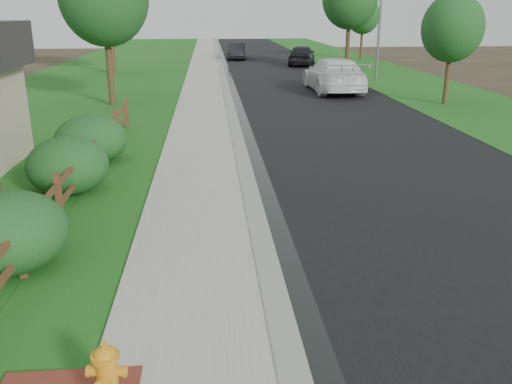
{
  "coord_description": "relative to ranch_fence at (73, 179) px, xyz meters",
  "views": [
    {
      "loc": [
        -0.51,
        -5.43,
        4.19
      ],
      "look_at": [
        0.37,
        4.84,
        0.72
      ],
      "focal_mm": 38.0,
      "sensor_mm": 36.0,
      "label": 1
    }
  ],
  "objects": [
    {
      "name": "ground",
      "position": [
        3.6,
        -6.4,
        -0.62
      ],
      "size": [
        120.0,
        120.0,
        0.0
      ],
      "primitive_type": "plane",
      "color": "#33281B"
    },
    {
      "name": "fire_hydrant",
      "position": [
        1.9,
        -6.78,
        -0.18
      ],
      "size": [
        0.48,
        0.39,
        0.74
      ],
      "color": "#C97217",
      "rests_on": "sidewalk"
    },
    {
      "name": "grass_strip",
      "position": [
        0.8,
        28.6,
        -0.59
      ],
      "size": [
        1.6,
        90.0,
        0.06
      ],
      "primitive_type": "cube",
      "color": "#195117",
      "rests_on": "ground"
    },
    {
      "name": "tree_far_right",
      "position": [
        16.6,
        36.67,
        3.11
      ],
      "size": [
        2.89,
        2.89,
        5.33
      ],
      "color": "#331D15",
      "rests_on": "ground"
    },
    {
      "name": "ranch_fence",
      "position": [
        0.0,
        0.0,
        0.0
      ],
      "size": [
        0.12,
        16.92,
        1.1
      ],
      "color": "#552E1C",
      "rests_on": "ground"
    },
    {
      "name": "curb",
      "position": [
        4.0,
        28.6,
        -0.56
      ],
      "size": [
        0.4,
        90.0,
        0.12
      ],
      "primitive_type": "cube",
      "color": "gray",
      "rests_on": "ground"
    },
    {
      "name": "dark_car_mid",
      "position": [
        10.45,
        31.64,
        0.2
      ],
      "size": [
        2.93,
        4.97,
        1.59
      ],
      "primitive_type": "imported",
      "rotation": [
        0.0,
        0.0,
        2.9
      ],
      "color": "black",
      "rests_on": "road"
    },
    {
      "name": "dark_car_far",
      "position": [
        5.6,
        37.7,
        0.12
      ],
      "size": [
        1.71,
        4.41,
        1.43
      ],
      "primitive_type": "imported",
      "rotation": [
        0.0,
        0.0,
        -0.05
      ],
      "color": "black",
      "rests_on": "road"
    },
    {
      "name": "white_suv",
      "position": [
        9.73,
        17.01,
        0.29
      ],
      "size": [
        2.53,
        6.14,
        1.78
      ],
      "primitive_type": "imported",
      "rotation": [
        0.0,
        0.0,
        3.15
      ],
      "color": "white",
      "rests_on": "road"
    },
    {
      "name": "verge_far",
      "position": [
        15.1,
        28.6,
        -0.6
      ],
      "size": [
        6.0,
        90.0,
        0.04
      ],
      "primitive_type": "cube",
      "color": "#195117",
      "rests_on": "ground"
    },
    {
      "name": "streetlight",
      "position": [
        13.45,
        22.03,
        3.91
      ],
      "size": [
        1.85,
        0.43,
        8.0
      ],
      "color": "slate",
      "rests_on": "ground"
    },
    {
      "name": "lawn_near",
      "position": [
        -4.4,
        28.6,
        -0.6
      ],
      "size": [
        9.0,
        90.0,
        0.04
      ],
      "primitive_type": "cube",
      "color": "#195117",
      "rests_on": "ground"
    },
    {
      "name": "shrub_c",
      "position": [
        -0.3,
        0.85,
        0.07
      ],
      "size": [
        2.2,
        2.2,
        1.38
      ],
      "primitive_type": "ellipsoid",
      "rotation": [
        0.0,
        0.0,
        0.16
      ],
      "color": "#17421D",
      "rests_on": "ground"
    },
    {
      "name": "shrub_d",
      "position": [
        -0.3,
        3.54,
        0.07
      ],
      "size": [
        2.49,
        2.49,
        1.38
      ],
      "primitive_type": "ellipsoid",
      "rotation": [
        0.0,
        0.0,
        0.26
      ],
      "color": "#17421D",
      "rests_on": "ground"
    },
    {
      "name": "wet_gutter",
      "position": [
        4.35,
        28.6,
        -0.6
      ],
      "size": [
        0.5,
        90.0,
        0.0
      ],
      "primitive_type": "cube",
      "color": "black",
      "rests_on": "road"
    },
    {
      "name": "tree_near_right",
      "position": [
        13.98,
        12.51,
        2.8
      ],
      "size": [
        2.74,
        2.74,
        4.94
      ],
      "color": "#331D15",
      "rests_on": "ground"
    },
    {
      "name": "sidewalk",
      "position": [
        2.7,
        28.6,
        -0.57
      ],
      "size": [
        2.2,
        90.0,
        0.1
      ],
      "primitive_type": "cube",
      "color": "gray",
      "rests_on": "ground"
    },
    {
      "name": "shrub_b",
      "position": [
        -0.3,
        -3.2,
        0.06
      ],
      "size": [
        2.32,
        2.32,
        1.36
      ],
      "primitive_type": "ellipsoid",
      "rotation": [
        0.0,
        0.0,
        -0.22
      ],
      "color": "#17421D",
      "rests_on": "ground"
    },
    {
      "name": "road",
      "position": [
        8.2,
        28.6,
        -0.61
      ],
      "size": [
        8.0,
        90.0,
        0.02
      ],
      "primitive_type": "cube",
      "color": "black",
      "rests_on": "ground"
    }
  ]
}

